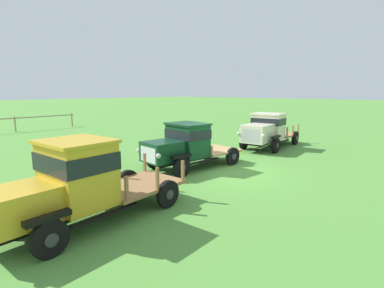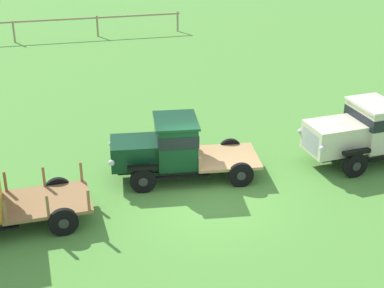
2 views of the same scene
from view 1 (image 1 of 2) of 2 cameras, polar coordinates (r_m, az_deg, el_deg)
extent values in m
plane|color=#518E38|center=(12.99, 6.56, -5.39)|extent=(240.00, 240.00, 0.00)
cylinder|color=#997F60|center=(31.58, -21.90, 4.27)|extent=(0.12, 0.12, 1.29)
cylinder|color=#997F60|center=(29.60, -30.64, 3.25)|extent=(0.12, 0.12, 1.29)
cylinder|color=black|center=(7.17, -25.48, -16.02)|extent=(0.84, 0.19, 0.83)
cylinder|color=#2D2D2D|center=(7.10, -25.16, -16.27)|extent=(0.29, 0.04, 0.29)
cylinder|color=black|center=(8.79, -30.87, -11.64)|extent=(0.84, 0.19, 0.83)
cylinder|color=#2D2D2D|center=(8.86, -31.07, -11.47)|extent=(0.29, 0.04, 0.29)
cylinder|color=black|center=(9.09, -4.63, -9.47)|extent=(0.84, 0.19, 0.83)
cylinder|color=#2D2D2D|center=(9.03, -4.22, -9.60)|extent=(0.29, 0.04, 0.29)
cylinder|color=black|center=(10.41, -12.15, -7.11)|extent=(0.84, 0.19, 0.83)
cylinder|color=#2D2D2D|center=(10.47, -12.46, -7.01)|extent=(0.29, 0.04, 0.29)
cube|color=black|center=(8.64, -17.94, -10.43)|extent=(5.04, 1.26, 0.12)
cube|color=gold|center=(7.70, -30.45, -10.26)|extent=(1.63, 1.38, 0.81)
cube|color=black|center=(6.99, -25.77, -12.56)|extent=(0.97, 0.25, 0.12)
cube|color=black|center=(8.63, -31.15, -8.74)|extent=(0.97, 0.25, 0.12)
cube|color=gold|center=(8.16, -20.94, -5.42)|extent=(1.47, 1.71, 1.62)
cube|color=black|center=(8.08, -21.10, -2.93)|extent=(1.53, 1.75, 0.45)
cube|color=gold|center=(7.99, -21.32, 0.47)|extent=(1.61, 1.79, 0.08)
cube|color=black|center=(7.78, -16.12, -12.85)|extent=(1.96, 0.23, 0.05)
cube|color=black|center=(9.26, -22.72, -9.49)|extent=(1.96, 0.23, 0.05)
cube|color=olive|center=(9.44, -10.37, -7.64)|extent=(2.56, 1.98, 0.10)
cube|color=olive|center=(8.00, -12.38, -8.20)|extent=(0.08, 0.08, 0.64)
cube|color=olive|center=(9.40, -19.18, -5.76)|extent=(0.08, 0.08, 0.64)
cube|color=olive|center=(8.70, -6.61, -6.53)|extent=(0.08, 0.08, 0.64)
cube|color=olive|center=(10.00, -13.76, -4.54)|extent=(0.08, 0.08, 0.64)
cube|color=olive|center=(9.47, -1.77, -5.07)|extent=(0.08, 0.08, 0.64)
cube|color=olive|center=(10.69, -9.00, -3.43)|extent=(0.08, 0.08, 0.64)
cylinder|color=black|center=(12.07, -2.00, -4.50)|extent=(0.84, 0.23, 0.83)
cylinder|color=#2D2D2D|center=(12.00, -1.73, -4.58)|extent=(0.29, 0.06, 0.29)
cylinder|color=black|center=(13.52, -7.12, -2.97)|extent=(0.84, 0.23, 0.83)
cylinder|color=#2D2D2D|center=(13.59, -7.33, -2.91)|extent=(0.29, 0.06, 0.29)
cylinder|color=black|center=(14.23, 7.75, -2.33)|extent=(0.84, 0.23, 0.83)
cylinder|color=#2D2D2D|center=(14.18, 8.02, -2.38)|extent=(0.29, 0.06, 0.29)
cylinder|color=black|center=(15.48, 2.46, -1.23)|extent=(0.84, 0.23, 0.83)
cylinder|color=#2D2D2D|center=(15.54, 2.24, -1.18)|extent=(0.29, 0.06, 0.29)
cube|color=black|center=(13.66, 0.14, -2.41)|extent=(4.55, 1.51, 0.12)
cube|color=#0F381E|center=(12.53, -5.56, -1.38)|extent=(1.63, 1.47, 0.83)
cube|color=silver|center=(12.13, -8.29, -2.02)|extent=(0.17, 1.03, 0.62)
sphere|color=silver|center=(11.55, -6.40, -2.28)|extent=(0.20, 0.20, 0.20)
sphere|color=silver|center=(12.70, -10.10, -1.24)|extent=(0.20, 0.20, 0.20)
cube|color=black|center=(11.96, -2.01, -2.34)|extent=(0.97, 0.30, 0.12)
cube|color=black|center=(13.42, -7.16, -1.04)|extent=(0.97, 0.30, 0.12)
cube|color=#0F381E|center=(13.32, -0.81, 0.64)|extent=(1.43, 1.78, 1.42)
cube|color=black|center=(13.27, -0.82, 2.00)|extent=(1.48, 1.82, 0.40)
cube|color=#0F381E|center=(13.22, -0.82, 3.85)|extent=(1.56, 1.87, 0.08)
cube|color=black|center=(12.90, 2.31, -3.26)|extent=(1.76, 0.33, 0.05)
cube|color=black|center=(14.24, -2.86, -1.99)|extent=(1.76, 0.33, 0.05)
cube|color=tan|center=(14.58, 4.16, -1.20)|extent=(2.29, 2.13, 0.10)
cube|color=tan|center=(13.84, 1.28, -0.81)|extent=(0.27, 1.78, 0.44)
cylinder|color=black|center=(17.41, 15.64, -0.27)|extent=(0.88, 0.28, 0.87)
cylinder|color=#2D2D2D|center=(17.37, 15.98, -0.31)|extent=(0.30, 0.06, 0.30)
cylinder|color=black|center=(18.19, 9.85, 0.39)|extent=(0.88, 0.28, 0.87)
cylinder|color=#2D2D2D|center=(18.24, 9.53, 0.43)|extent=(0.30, 0.06, 0.30)
cylinder|color=black|center=(20.58, 19.05, 1.11)|extent=(0.88, 0.28, 0.87)
cylinder|color=#2D2D2D|center=(20.55, 19.35, 1.07)|extent=(0.30, 0.06, 0.30)
cylinder|color=black|center=(21.25, 13.99, 1.63)|extent=(0.88, 0.28, 0.87)
cylinder|color=#2D2D2D|center=(21.29, 13.71, 1.66)|extent=(0.30, 0.06, 0.30)
cube|color=black|center=(19.17, 14.57, 0.95)|extent=(5.07, 1.54, 0.12)
cube|color=beige|center=(17.44, 12.40, 2.01)|extent=(1.92, 1.54, 1.00)
cube|color=silver|center=(16.66, 11.15, 1.52)|extent=(0.16, 1.08, 0.75)
sphere|color=silver|center=(16.34, 13.48, 1.53)|extent=(0.20, 0.20, 0.20)
sphere|color=silver|center=(16.97, 8.90, 1.99)|extent=(0.20, 0.20, 0.20)
cube|color=black|center=(17.34, 15.71, 1.30)|extent=(1.01, 0.29, 0.12)
cube|color=black|center=(18.12, 9.89, 1.90)|extent=(1.01, 0.29, 0.12)
cube|color=beige|center=(18.77, 14.30, 3.23)|extent=(1.33, 1.84, 1.47)
cube|color=black|center=(18.73, 14.35, 4.24)|extent=(1.38, 1.88, 0.41)
cube|color=beige|center=(18.69, 14.41, 5.59)|extent=(1.46, 1.92, 0.08)
cube|color=black|center=(18.65, 17.07, 0.52)|extent=(1.65, 0.29, 0.05)
cube|color=black|center=(19.36, 11.69, 1.10)|extent=(1.65, 0.29, 0.05)
cube|color=#9E7547|center=(20.53, 16.15, 1.78)|extent=(2.62, 2.19, 0.10)
cube|color=#9E7547|center=(19.14, 17.66, 2.18)|extent=(0.09, 0.09, 0.60)
cube|color=#9E7547|center=(19.82, 12.55, 2.68)|extent=(0.09, 0.09, 0.60)
cube|color=#9E7547|center=(20.18, 18.69, 2.51)|extent=(0.09, 0.09, 0.60)
cube|color=#9E7547|center=(20.82, 13.79, 2.98)|extent=(0.09, 0.09, 0.60)
cube|color=#9E7547|center=(21.22, 19.61, 2.81)|extent=(0.09, 0.09, 0.60)
cube|color=#9E7547|center=(21.83, 14.92, 3.25)|extent=(0.09, 0.09, 0.60)
cylinder|color=gold|center=(23.91, 11.48, 2.66)|extent=(0.59, 0.59, 0.88)
cylinder|color=#896E0F|center=(23.89, 11.50, 3.08)|extent=(0.62, 0.62, 0.03)
cylinder|color=#896E0F|center=(23.93, 11.47, 2.24)|extent=(0.62, 0.62, 0.03)
camera|label=2|loc=(11.69, 100.51, 28.35)|focal=55.00mm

